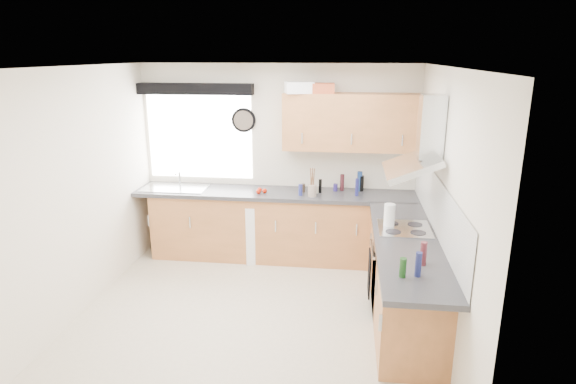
# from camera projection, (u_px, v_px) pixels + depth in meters

# --- Properties ---
(ground_plane) EXTENTS (3.60, 3.60, 0.00)m
(ground_plane) POSITION_uv_depth(u_px,v_px,m) (254.00, 315.00, 4.98)
(ground_plane) COLOR beige
(ceiling) EXTENTS (3.60, 3.60, 0.02)m
(ceiling) POSITION_uv_depth(u_px,v_px,m) (249.00, 67.00, 4.29)
(ceiling) COLOR white
(ceiling) RESTS_ON wall_back
(wall_back) EXTENTS (3.60, 0.02, 2.50)m
(wall_back) POSITION_uv_depth(u_px,v_px,m) (278.00, 161.00, 6.35)
(wall_back) COLOR silver
(wall_back) RESTS_ON ground_plane
(wall_front) EXTENTS (3.60, 0.02, 2.50)m
(wall_front) POSITION_uv_depth(u_px,v_px,m) (194.00, 287.00, 2.92)
(wall_front) COLOR silver
(wall_front) RESTS_ON ground_plane
(wall_left) EXTENTS (0.02, 3.60, 2.50)m
(wall_left) POSITION_uv_depth(u_px,v_px,m) (76.00, 194.00, 4.85)
(wall_left) COLOR silver
(wall_left) RESTS_ON ground_plane
(wall_right) EXTENTS (0.02, 3.60, 2.50)m
(wall_right) POSITION_uv_depth(u_px,v_px,m) (444.00, 207.00, 4.42)
(wall_right) COLOR silver
(wall_right) RESTS_ON ground_plane
(window) EXTENTS (1.40, 0.02, 1.10)m
(window) POSITION_uv_depth(u_px,v_px,m) (200.00, 137.00, 6.39)
(window) COLOR white
(window) RESTS_ON wall_back
(window_blind) EXTENTS (1.50, 0.18, 0.14)m
(window_blind) POSITION_uv_depth(u_px,v_px,m) (195.00, 89.00, 6.13)
(window_blind) COLOR black
(window_blind) RESTS_ON wall_back
(splashback) EXTENTS (0.01, 3.00, 0.54)m
(splashback) POSITION_uv_depth(u_px,v_px,m) (436.00, 205.00, 4.73)
(splashback) COLOR white
(splashback) RESTS_ON wall_right
(base_cab_back) EXTENTS (3.00, 0.58, 0.86)m
(base_cab_back) POSITION_uv_depth(u_px,v_px,m) (268.00, 226.00, 6.32)
(base_cab_back) COLOR #9E6135
(base_cab_back) RESTS_ON ground_plane
(base_cab_corner) EXTENTS (0.60, 0.60, 0.86)m
(base_cab_corner) POSITION_uv_depth(u_px,v_px,m) (392.00, 232.00, 6.12)
(base_cab_corner) COLOR #9E6135
(base_cab_corner) RESTS_ON ground_plane
(base_cab_right) EXTENTS (0.58, 2.10, 0.86)m
(base_cab_right) POSITION_uv_depth(u_px,v_px,m) (404.00, 279.00, 4.83)
(base_cab_right) COLOR #9E6135
(base_cab_right) RESTS_ON ground_plane
(worktop_back) EXTENTS (3.60, 0.62, 0.05)m
(worktop_back) POSITION_uv_depth(u_px,v_px,m) (275.00, 193.00, 6.17)
(worktop_back) COLOR #2A2A2E
(worktop_back) RESTS_ON base_cab_back
(worktop_right) EXTENTS (0.62, 2.42, 0.05)m
(worktop_right) POSITION_uv_depth(u_px,v_px,m) (408.00, 243.00, 4.56)
(worktop_right) COLOR #2A2A2E
(worktop_right) RESTS_ON base_cab_right
(sink) EXTENTS (0.84, 0.46, 0.10)m
(sink) POSITION_uv_depth(u_px,v_px,m) (175.00, 185.00, 6.31)
(sink) COLOR silver
(sink) RESTS_ON worktop_back
(oven) EXTENTS (0.56, 0.58, 0.85)m
(oven) POSITION_uv_depth(u_px,v_px,m) (401.00, 273.00, 4.98)
(oven) COLOR black
(oven) RESTS_ON ground_plane
(hob_plate) EXTENTS (0.52, 0.52, 0.01)m
(hob_plate) POSITION_uv_depth(u_px,v_px,m) (404.00, 229.00, 4.84)
(hob_plate) COLOR silver
(hob_plate) RESTS_ON worktop_right
(extractor_hood) EXTENTS (0.52, 0.78, 0.66)m
(extractor_hood) POSITION_uv_depth(u_px,v_px,m) (421.00, 145.00, 4.59)
(extractor_hood) COLOR silver
(extractor_hood) RESTS_ON wall_right
(upper_cabinets) EXTENTS (1.70, 0.35, 0.70)m
(upper_cabinets) POSITION_uv_depth(u_px,v_px,m) (352.00, 122.00, 5.92)
(upper_cabinets) COLOR #9E6135
(upper_cabinets) RESTS_ON wall_back
(washing_machine) EXTENTS (0.64, 0.63, 0.76)m
(washing_machine) POSITION_uv_depth(u_px,v_px,m) (264.00, 230.00, 6.33)
(washing_machine) COLOR white
(washing_machine) RESTS_ON ground_plane
(wall_clock) EXTENTS (0.32, 0.04, 0.32)m
(wall_clock) POSITION_uv_depth(u_px,v_px,m) (243.00, 120.00, 6.22)
(wall_clock) COLOR black
(wall_clock) RESTS_ON wall_back
(casserole) EXTENTS (0.38, 0.32, 0.14)m
(casserole) POSITION_uv_depth(u_px,v_px,m) (299.00, 88.00, 5.80)
(casserole) COLOR white
(casserole) RESTS_ON upper_cabinets
(storage_box) EXTENTS (0.27, 0.23, 0.12)m
(storage_box) POSITION_uv_depth(u_px,v_px,m) (323.00, 88.00, 5.81)
(storage_box) COLOR #B44827
(storage_box) RESTS_ON upper_cabinets
(utensil_pot) EXTENTS (0.11, 0.11, 0.15)m
(utensil_pot) POSITION_uv_depth(u_px,v_px,m) (312.00, 191.00, 5.94)
(utensil_pot) COLOR gray
(utensil_pot) RESTS_ON worktop_back
(kitchen_roll) EXTENTS (0.12, 0.12, 0.24)m
(kitchen_roll) POSITION_uv_depth(u_px,v_px,m) (389.00, 215.00, 4.89)
(kitchen_roll) COLOR white
(kitchen_roll) RESTS_ON worktop_right
(tomato_cluster) EXTENTS (0.15, 0.15, 0.06)m
(tomato_cluster) POSITION_uv_depth(u_px,v_px,m) (261.00, 191.00, 6.09)
(tomato_cluster) COLOR #AF1301
(tomato_cluster) RESTS_ON worktop_back
(jar_0) EXTENTS (0.04, 0.04, 0.18)m
(jar_0) POSITION_uv_depth(u_px,v_px,m) (320.00, 186.00, 6.09)
(jar_0) COLOR black
(jar_0) RESTS_ON worktop_back
(jar_1) EXTENTS (0.04, 0.04, 0.22)m
(jar_1) POSITION_uv_depth(u_px,v_px,m) (357.00, 187.00, 5.96)
(jar_1) COLOR navy
(jar_1) RESTS_ON worktop_back
(jar_2) EXTENTS (0.06, 0.06, 0.10)m
(jar_2) POSITION_uv_depth(u_px,v_px,m) (303.00, 188.00, 6.13)
(jar_2) COLOR #30251B
(jar_2) RESTS_ON worktop_back
(jar_3) EXTENTS (0.06, 0.06, 0.25)m
(jar_3) POSITION_uv_depth(u_px,v_px,m) (360.00, 181.00, 6.16)
(jar_3) COLOR navy
(jar_3) RESTS_ON worktop_back
(jar_4) EXTENTS (0.05, 0.05, 0.14)m
(jar_4) POSITION_uv_depth(u_px,v_px,m) (300.00, 190.00, 5.98)
(jar_4) COLOR navy
(jar_4) RESTS_ON worktop_back
(jar_5) EXTENTS (0.05, 0.05, 0.21)m
(jar_5) POSITION_uv_depth(u_px,v_px,m) (342.00, 182.00, 6.19)
(jar_5) COLOR #371318
(jar_5) RESTS_ON worktop_back
(jar_6) EXTENTS (0.08, 0.08, 0.20)m
(jar_6) POSITION_uv_depth(u_px,v_px,m) (361.00, 183.00, 6.18)
(jar_6) COLOR black
(jar_6) RESTS_ON worktop_back
(jar_7) EXTENTS (0.06, 0.06, 0.09)m
(jar_7) POSITION_uv_depth(u_px,v_px,m) (335.00, 187.00, 6.18)
(jar_7) COLOR navy
(jar_7) RESTS_ON worktop_back
(jar_8) EXTENTS (0.06, 0.06, 0.09)m
(jar_8) POSITION_uv_depth(u_px,v_px,m) (316.00, 189.00, 6.09)
(jar_8) COLOR #A8A28F
(jar_8) RESTS_ON worktop_back
(bottle_0) EXTENTS (0.05, 0.05, 0.16)m
(bottle_0) POSITION_uv_depth(u_px,v_px,m) (403.00, 268.00, 3.79)
(bottle_0) COLOR #163C15
(bottle_0) RESTS_ON worktop_right
(bottle_1) EXTENTS (0.05, 0.05, 0.20)m
(bottle_1) POSITION_uv_depth(u_px,v_px,m) (418.00, 264.00, 3.79)
(bottle_1) COLOR #171D50
(bottle_1) RESTS_ON worktop_right
(bottle_2) EXTENTS (0.06, 0.06, 0.20)m
(bottle_2) POSITION_uv_depth(u_px,v_px,m) (423.00, 254.00, 4.00)
(bottle_2) COLOR #531D25
(bottle_2) RESTS_ON worktop_right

